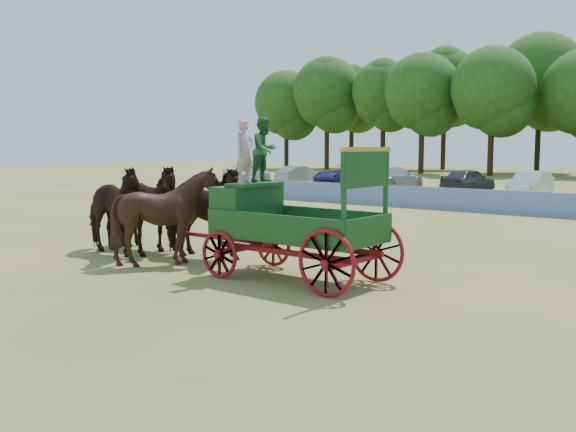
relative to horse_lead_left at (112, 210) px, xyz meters
The scene contains 7 objects.
ground 4.62m from the horse_lead_left, ahead, with size 160.00×160.00×0.00m, color #A58A4A.
horse_lead_left is the anchor object (origin of this frame).
horse_lead_right 1.10m from the horse_lead_left, 90.00° to the left, with size 1.34×2.95×2.49m, color black.
horse_wheel_left 2.40m from the horse_lead_left, ahead, with size 2.01×2.26×2.49m, color black.
horse_wheel_right 2.64m from the horse_lead_left, 24.62° to the left, with size 1.34×2.95×2.49m, color black.
farm_dray 5.41m from the horse_lead_left, ahead, with size 6.00×2.00×3.69m.
sponsor_banner 17.88m from the horse_lead_left, 78.95° to the left, with size 26.00×0.08×1.05m, color #204BAF.
Camera 1 is at (10.48, -10.17, 3.02)m, focal length 40.00 mm.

